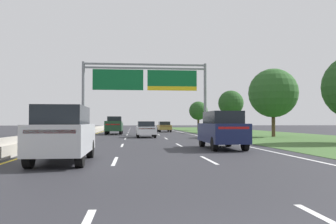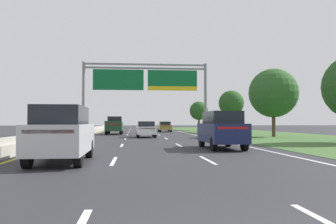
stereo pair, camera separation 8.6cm
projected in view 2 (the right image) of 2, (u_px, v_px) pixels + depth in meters
ground_plane at (144, 136)px, 38.02m from camera, size 220.00×220.00×0.00m
lane_striping at (144, 136)px, 37.56m from camera, size 11.96×106.00×0.01m
grass_verge_right at (267, 135)px, 39.37m from camera, size 14.00×110.00×0.02m
median_barrier_concrete at (83, 133)px, 37.39m from camera, size 0.60×110.00×0.85m
overhead_sign_gantry at (146, 83)px, 41.78m from camera, size 15.06×0.42×8.68m
pickup_truck_darkgreen at (115, 125)px, 43.21m from camera, size 2.02×5.41×2.20m
car_silver_left_lane_suv at (62, 133)px, 13.04m from camera, size 1.97×4.73×2.11m
car_white_centre_lane_sedan at (146, 129)px, 34.18m from camera, size 1.87×4.42×1.57m
car_gold_right_lane_sedan at (165, 126)px, 52.35m from camera, size 1.89×4.43×1.57m
car_navy_right_lane_suv at (222, 129)px, 19.65m from camera, size 1.91×4.70×2.11m
roadside_tree_mid at (273, 93)px, 35.26m from camera, size 4.97×4.97×6.95m
roadside_tree_far at (231, 103)px, 48.57m from camera, size 3.53×3.53×5.92m
roadside_tree_distant at (199, 111)px, 60.99m from camera, size 3.26×3.26×5.11m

